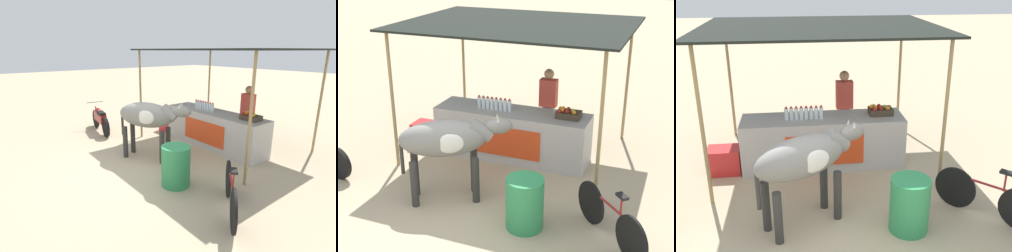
{
  "view_description": "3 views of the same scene",
  "coord_description": "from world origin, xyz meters",
  "views": [
    {
      "loc": [
        4.63,
        -2.98,
        2.56
      ],
      "look_at": [
        -0.02,
        0.63,
        0.85
      ],
      "focal_mm": 28.0,
      "sensor_mm": 36.0,
      "label": 1
    },
    {
      "loc": [
        3.0,
        -5.65,
        4.02
      ],
      "look_at": [
        0.21,
        1.37,
        0.99
      ],
      "focal_mm": 50.0,
      "sensor_mm": 36.0,
      "label": 2
    },
    {
      "loc": [
        -0.46,
        -4.62,
        3.45
      ],
      "look_at": [
        0.28,
        1.29,
        1.13
      ],
      "focal_mm": 42.0,
      "sensor_mm": 36.0,
      "label": 3
    }
  ],
  "objects": [
    {
      "name": "fruit_crate",
      "position": [
        1.09,
        2.24,
        1.04
      ],
      "size": [
        0.44,
        0.32,
        0.18
      ],
      "color": "#3F3326",
      "rests_on": "stall_counter"
    },
    {
      "name": "bicycle_leaning",
      "position": [
        2.28,
        0.13,
        0.35
      ],
      "size": [
        1.18,
        1.22,
        0.85
      ],
      "color": "black",
      "rests_on": "ground"
    },
    {
      "name": "cow",
      "position": [
        -0.38,
        0.33,
        1.03
      ],
      "size": [
        1.76,
        1.22,
        1.44
      ],
      "color": "gray",
      "rests_on": "ground"
    },
    {
      "name": "stall_counter",
      "position": [
        0.0,
        2.2,
        0.48
      ],
      "size": [
        3.0,
        0.82,
        0.96
      ],
      "color": "#B2ADA8",
      "rests_on": "ground"
    },
    {
      "name": "stall_awning",
      "position": [
        0.0,
        2.5,
        2.49
      ],
      "size": [
        4.2,
        3.2,
        2.59
      ],
      "color": "black",
      "rests_on": "ground"
    },
    {
      "name": "water_barrel",
      "position": [
        1.05,
        -0.01,
        0.4
      ],
      "size": [
        0.56,
        0.56,
        0.8
      ],
      "primitive_type": "cylinder",
      "color": "#2D8C51",
      "rests_on": "ground"
    },
    {
      "name": "ground_plane",
      "position": [
        0.0,
        0.0,
        0.0
      ],
      "size": [
        60.0,
        60.0,
        0.0
      ],
      "primitive_type": "plane",
      "color": "tan"
    },
    {
      "name": "vendor_behind_counter",
      "position": [
        0.49,
        2.95,
        0.85
      ],
      "size": [
        0.34,
        0.22,
        1.65
      ],
      "color": "#383842",
      "rests_on": "ground"
    },
    {
      "name": "cooler_box",
      "position": [
        -1.83,
        2.1,
        0.24
      ],
      "size": [
        0.6,
        0.44,
        0.48
      ],
      "primitive_type": "cube",
      "color": "red",
      "rests_on": "ground"
    },
    {
      "name": "water_bottle_row",
      "position": [
        -0.35,
        2.15,
        1.07
      ],
      "size": [
        0.7,
        0.07,
        0.25
      ],
      "color": "silver",
      "rests_on": "stall_counter"
    }
  ]
}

